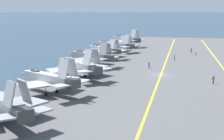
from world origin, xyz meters
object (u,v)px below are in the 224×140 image
(parked_jet_fourth, at_px, (77,66))
(parked_jet_eighth, at_px, (125,39))
(parked_jet_third, at_px, (48,79))
(crew_blue_vest, at_px, (149,65))
(crew_green_vest, at_px, (175,57))
(parked_jet_fifth, at_px, (90,56))
(crew_brown_vest, at_px, (213,79))
(crew_white_vest, at_px, (196,52))
(parked_jet_seventh, at_px, (114,45))
(crew_red_vest, at_px, (191,50))
(parked_jet_second, at_px, (1,102))
(parked_jet_sixth, at_px, (103,50))

(parked_jet_fourth, bearing_deg, parked_jet_eighth, 0.24)
(parked_jet_third, bearing_deg, crew_blue_vest, -26.64)
(crew_green_vest, bearing_deg, parked_jet_third, 155.34)
(parked_jet_fifth, distance_m, crew_blue_vest, 15.61)
(crew_brown_vest, bearing_deg, crew_white_vest, 3.20)
(parked_jet_third, relative_size, crew_brown_vest, 8.46)
(parked_jet_third, relative_size, parked_jet_seventh, 0.89)
(parked_jet_third, xyz_separation_m, crew_red_vest, (62.58, -25.78, -1.82))
(parked_jet_second, height_order, crew_green_vest, parked_jet_second)
(parked_jet_sixth, xyz_separation_m, parked_jet_eighth, (31.84, -1.20, 0.25))
(parked_jet_fifth, xyz_separation_m, crew_red_vest, (32.74, -26.39, -1.67))
(parked_jet_second, relative_size, crew_red_vest, 8.93)
(parked_jet_second, xyz_separation_m, parked_jet_eighth, (92.31, -0.85, 0.08))
(parked_jet_sixth, relative_size, crew_red_vest, 8.33)
(parked_jet_seventh, bearing_deg, parked_jet_third, -179.31)
(crew_red_vest, bearing_deg, crew_green_vest, 163.87)
(parked_jet_fourth, bearing_deg, parked_jet_seventh, 1.77)
(parked_jet_second, height_order, parked_jet_third, parked_jet_third)
(parked_jet_second, height_order, parked_jet_seventh, parked_jet_second)
(parked_jet_sixth, bearing_deg, parked_jet_fifth, -179.45)
(parked_jet_sixth, bearing_deg, crew_green_vest, -89.30)
(crew_red_vest, xyz_separation_m, crew_white_vest, (-5.51, -1.35, -0.05))
(parked_jet_third, height_order, parked_jet_sixth, parked_jet_third)
(crew_white_vest, xyz_separation_m, crew_blue_vest, (-27.37, 12.23, 0.01))
(parked_jet_second, relative_size, crew_white_vest, 9.42)
(parked_jet_second, bearing_deg, parked_jet_sixth, 0.33)
(parked_jet_seventh, height_order, crew_blue_vest, parked_jet_seventh)
(crew_green_vest, bearing_deg, parked_jet_fourth, 146.74)
(parked_jet_eighth, bearing_deg, parked_jet_third, 179.67)
(parked_jet_sixth, relative_size, crew_white_vest, 8.80)
(parked_jet_sixth, xyz_separation_m, crew_white_vest, (12.13, -27.88, -1.65))
(parked_jet_second, bearing_deg, crew_red_vest, -18.53)
(parked_jet_sixth, height_order, crew_red_vest, parked_jet_sixth)
(parked_jet_sixth, distance_m, parked_jet_eighth, 31.86)
(crew_red_vest, bearing_deg, parked_jet_eighth, 60.73)
(parked_jet_third, relative_size, parked_jet_fourth, 0.97)
(parked_jet_eighth, height_order, crew_green_vest, parked_jet_eighth)
(parked_jet_sixth, relative_size, parked_jet_seventh, 0.86)
(crew_red_vest, xyz_separation_m, crew_brown_vest, (-48.02, -3.72, 0.01))
(parked_jet_eighth, distance_m, crew_green_vest, 37.59)
(parked_jet_eighth, height_order, crew_blue_vest, parked_jet_eighth)
(parked_jet_third, distance_m, parked_jet_fourth, 14.65)
(parked_jet_third, distance_m, parked_jet_fifth, 29.85)
(parked_jet_fourth, distance_m, crew_green_vest, 36.61)
(parked_jet_sixth, distance_m, crew_brown_vest, 42.91)
(crew_blue_vest, bearing_deg, parked_jet_sixth, 45.76)
(parked_jet_third, distance_m, crew_red_vest, 67.71)
(crew_blue_vest, bearing_deg, parked_jet_seventh, 26.91)
(parked_jet_fourth, xyz_separation_m, parked_jet_sixth, (30.32, 1.45, -0.13))
(crew_blue_vest, relative_size, crew_green_vest, 0.95)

